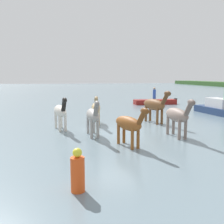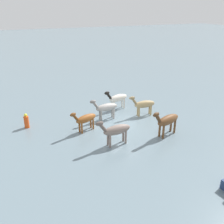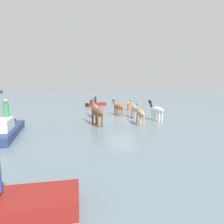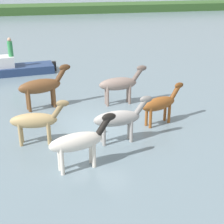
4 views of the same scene
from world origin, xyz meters
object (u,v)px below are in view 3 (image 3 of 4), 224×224
object	(u,v)px
boat_motor_center	(4,131)
person_spotter_bow	(6,109)
boat_launch_far	(96,105)
horse_gray_outer	(97,112)
buoy_channel_marker	(129,107)
horse_pinto_flank	(135,108)
person_watcher_seated	(95,99)
horse_lead	(118,107)
horse_dark_mare	(140,113)
horse_chestnut_trailing	(95,108)
horse_rear_stallion	(156,110)

from	to	relation	value
boat_motor_center	person_spotter_bow	distance (m)	1.48
boat_motor_center	boat_launch_far	xyz separation A→B (m)	(17.90, -7.81, -0.17)
horse_gray_outer	buoy_channel_marker	bearing A→B (deg)	-46.07
boat_launch_far	horse_pinto_flank	bearing A→B (deg)	-108.47
person_spotter_bow	person_watcher_seated	size ratio (longest dim) A/B	1.00
horse_lead	boat_motor_center	xyz separation A→B (m)	(-7.17, 9.19, -0.63)
horse_dark_mare	horse_lead	bearing A→B (deg)	13.58
horse_pinto_flank	horse_chestnut_trailing	xyz separation A→B (m)	(0.95, 3.95, 0.05)
horse_gray_outer	buoy_channel_marker	world-z (taller)	horse_gray_outer
horse_dark_mare	boat_motor_center	world-z (taller)	horse_dark_mare
horse_lead	boat_motor_center	world-z (taller)	horse_lead
horse_gray_outer	horse_pinto_flank	bearing A→B (deg)	-71.06
horse_chestnut_trailing	person_watcher_seated	world-z (taller)	horse_chestnut_trailing
boat_launch_far	horse_dark_mare	bearing A→B (deg)	-112.60
horse_gray_outer	horse_lead	world-z (taller)	horse_gray_outer
horse_gray_outer	boat_motor_center	world-z (taller)	horse_gray_outer
horse_rear_stallion	horse_chestnut_trailing	world-z (taller)	horse_chestnut_trailing
horse_lead	boat_launch_far	xyz separation A→B (m)	(10.72, 1.38, -0.80)
horse_lead	horse_chestnut_trailing	bearing A→B (deg)	93.97
horse_rear_stallion	horse_lead	size ratio (longest dim) A/B	1.09
horse_dark_mare	person_spotter_bow	world-z (taller)	person_spotter_bow
horse_rear_stallion	boat_launch_far	bearing A→B (deg)	3.90
horse_chestnut_trailing	buoy_channel_marker	bearing A→B (deg)	-48.68
horse_rear_stallion	horse_dark_mare	size ratio (longest dim) A/B	1.04
boat_launch_far	person_watcher_seated	bearing A→B (deg)	-141.70
horse_dark_mare	boat_motor_center	bearing A→B (deg)	106.36
horse_dark_mare	person_watcher_seated	world-z (taller)	horse_dark_mare
person_spotter_bow	buoy_channel_marker	xyz separation A→B (m)	(10.72, -11.40, -1.26)
horse_rear_stallion	buoy_channel_marker	distance (m)	7.79
horse_dark_mare	boat_motor_center	distance (m)	10.12
horse_gray_outer	horse_pinto_flank	distance (m)	5.08
horse_rear_stallion	horse_pinto_flank	world-z (taller)	horse_rear_stallion
horse_pinto_flank	buoy_channel_marker	bearing A→B (deg)	-13.28
boat_launch_far	person_spotter_bow	distance (m)	19.25
horse_rear_stallion	buoy_channel_marker	bearing A→B (deg)	-8.41
boat_motor_center	buoy_channel_marker	world-z (taller)	boat_motor_center
horse_gray_outer	person_spotter_bow	bearing A→B (deg)	91.08
horse_gray_outer	horse_dark_mare	world-z (taller)	horse_gray_outer
horse_rear_stallion	buoy_channel_marker	world-z (taller)	horse_rear_stallion
boat_motor_center	buoy_channel_marker	distance (m)	15.95
person_watcher_seated	buoy_channel_marker	world-z (taller)	person_watcher_seated
horse_rear_stallion	person_spotter_bow	bearing A→B (deg)	91.73
horse_gray_outer	boat_launch_far	distance (m)	15.84
horse_gray_outer	horse_chestnut_trailing	xyz separation A→B (m)	(3.83, -0.24, -0.07)
boat_launch_far	person_watcher_seated	size ratio (longest dim) A/B	3.06
horse_gray_outer	horse_pinto_flank	xyz separation A→B (m)	(2.88, -4.19, -0.12)
horse_dark_mare	horse_lead	world-z (taller)	horse_dark_mare
horse_chestnut_trailing	horse_dark_mare	distance (m)	5.35
horse_gray_outer	person_watcher_seated	bearing A→B (deg)	-20.85
horse_chestnut_trailing	boat_launch_far	world-z (taller)	horse_chestnut_trailing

